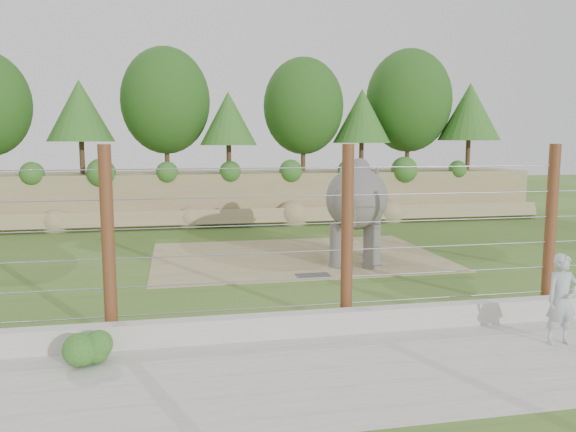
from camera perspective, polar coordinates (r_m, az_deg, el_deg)
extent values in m
plane|color=#365E1B|center=(16.97, 1.35, -6.24)|extent=(90.00, 90.00, 0.00)
cube|color=#8E7858|center=(29.43, -4.26, 2.09)|extent=(30.00, 4.00, 2.50)
cube|color=#8E7858|center=(27.27, -3.63, -0.25)|extent=(30.00, 1.37, 1.07)
cylinder|color=#3F2B19|center=(28.91, -20.18, 5.59)|extent=(0.24, 0.24, 1.58)
sphere|color=#254D19|center=(28.93, -20.38, 9.83)|extent=(3.60, 3.60, 3.60)
cylinder|color=#3F2B19|center=(29.08, -12.19, 6.24)|extent=(0.24, 0.24, 1.92)
sphere|color=#254D19|center=(29.14, -12.34, 11.38)|extent=(4.40, 4.40, 4.40)
cylinder|color=#3F2B19|center=(28.01, -6.03, 5.79)|extent=(0.24, 0.24, 1.40)
sphere|color=#254D19|center=(28.02, -6.08, 9.67)|extent=(3.20, 3.20, 3.20)
cylinder|color=#3F2B19|center=(29.63, 1.55, 6.33)|extent=(0.24, 0.24, 1.82)
sphere|color=#254D19|center=(29.68, 1.57, 11.10)|extent=(4.16, 4.16, 4.16)
cylinder|color=#3F2B19|center=(29.88, 7.45, 5.97)|extent=(0.24, 0.24, 1.50)
sphere|color=#254D19|center=(29.90, 7.52, 9.89)|extent=(3.44, 3.44, 3.44)
cylinder|color=#3F2B19|center=(31.89, 12.02, 6.44)|extent=(0.24, 0.24, 2.03)
sphere|color=#254D19|center=(31.97, 12.15, 11.38)|extent=(4.64, 4.64, 4.64)
cylinder|color=#3F2B19|center=(32.15, 17.80, 5.91)|extent=(0.24, 0.24, 1.64)
sphere|color=#254D19|center=(32.18, 17.96, 9.88)|extent=(3.76, 3.76, 3.76)
cube|color=#947E5A|center=(19.93, 0.84, -4.13)|extent=(10.00, 7.00, 0.02)
cube|color=#262628|center=(17.05, 2.60, -6.06)|extent=(1.00, 0.60, 0.03)
sphere|color=gray|center=(19.93, 5.76, -3.03)|extent=(0.75, 0.75, 0.75)
cube|color=#ABA79E|center=(12.26, 6.62, -10.53)|extent=(26.00, 0.35, 0.50)
cube|color=#ABA79E|center=(10.58, 10.07, -15.02)|extent=(26.00, 4.00, 0.01)
cylinder|color=#592F17|center=(11.82, -17.80, -2.77)|extent=(0.26, 0.26, 4.00)
cylinder|color=#592F17|center=(12.31, 6.02, -2.06)|extent=(0.26, 0.26, 4.00)
cylinder|color=#592F17|center=(14.59, 25.10, -1.22)|extent=(0.26, 0.26, 4.00)
cylinder|color=gray|center=(12.64, 5.93, -8.78)|extent=(20.00, 0.02, 0.02)
cylinder|color=gray|center=(12.49, 5.96, -6.13)|extent=(20.00, 0.02, 0.02)
cylinder|color=gray|center=(12.36, 6.00, -3.43)|extent=(20.00, 0.02, 0.02)
cylinder|color=gray|center=(12.26, 6.04, -0.67)|extent=(20.00, 0.02, 0.02)
cylinder|color=gray|center=(12.19, 6.08, 2.12)|extent=(20.00, 0.02, 0.02)
cylinder|color=gray|center=(12.15, 6.12, 4.94)|extent=(20.00, 0.02, 0.02)
sphere|color=#226220|center=(11.04, -19.52, -12.57)|extent=(0.64, 0.64, 0.64)
imported|color=silver|center=(12.54, 26.06, -7.62)|extent=(0.68, 0.46, 1.84)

